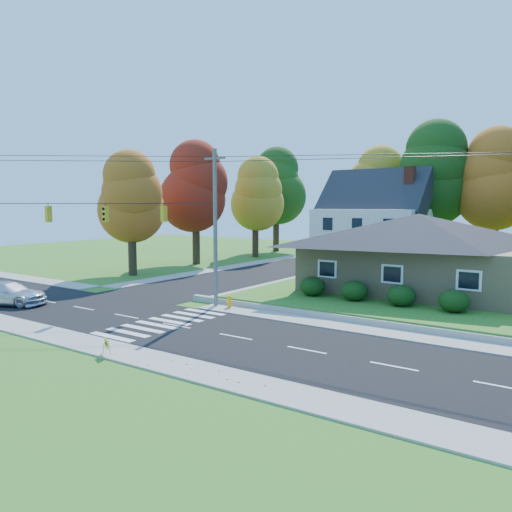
{
  "coord_description": "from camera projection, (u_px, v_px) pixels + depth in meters",
  "views": [
    {
      "loc": [
        18.54,
        -19.25,
        6.51
      ],
      "look_at": [
        -0.3,
        8.0,
        3.11
      ],
      "focal_mm": 35.0,
      "sensor_mm": 36.0,
      "label": 1
    }
  ],
  "objects": [
    {
      "name": "road_cross",
      "position": [
        293.0,
        267.0,
        52.71
      ],
      "size": [
        8.0,
        44.0,
        0.02
      ],
      "primitive_type": "cube",
      "color": "black",
      "rests_on": "ground"
    },
    {
      "name": "road_main",
      "position": [
        176.0,
        326.0,
        26.91
      ],
      "size": [
        90.0,
        8.0,
        0.02
      ],
      "primitive_type": "cube",
      "color": "black",
      "rests_on": "ground"
    },
    {
      "name": "tree_west_3",
      "position": [
        276.0,
        186.0,
        69.46
      ],
      "size": [
        7.84,
        7.84,
        14.6
      ],
      "color": "#3F2A19",
      "rests_on": "ground"
    },
    {
      "name": "colonial_house",
      "position": [
        374.0,
        224.0,
        49.33
      ],
      "size": [
        10.4,
        8.4,
        9.6
      ],
      "color": "silver",
      "rests_on": "lawn"
    },
    {
      "name": "ranch_house",
      "position": [
        417.0,
        251.0,
        35.14
      ],
      "size": [
        14.6,
        10.6,
        5.4
      ],
      "color": "tan",
      "rests_on": "lawn"
    },
    {
      "name": "hedge_row",
      "position": [
        377.0,
        293.0,
        30.57
      ],
      "size": [
        10.7,
        1.7,
        1.27
      ],
      "color": "#163A10",
      "rests_on": "lawn"
    },
    {
      "name": "tree_lot_2",
      "position": [
        496.0,
        179.0,
        48.15
      ],
      "size": [
        7.28,
        7.28,
        13.56
      ],
      "color": "#3F2A19",
      "rests_on": "lawn"
    },
    {
      "name": "silver_sedan",
      "position": [
        8.0,
        293.0,
        32.47
      ],
      "size": [
        5.56,
        3.92,
        1.5
      ],
      "primitive_type": "imported",
      "rotation": [
        0.0,
        0.0,
        1.97
      ],
      "color": "silver",
      "rests_on": "road_main"
    },
    {
      "name": "tree_west_1",
      "position": [
        195.0,
        187.0,
        54.23
      ],
      "size": [
        7.28,
        7.28,
        13.56
      ],
      "color": "#3F2A19",
      "rests_on": "ground"
    },
    {
      "name": "ground",
      "position": [
        176.0,
        326.0,
        26.91
      ],
      "size": [
        120.0,
        120.0,
        0.0
      ],
      "primitive_type": "plane",
      "color": "#3D7923"
    },
    {
      "name": "yard_sign",
      "position": [
        106.0,
        344.0,
        21.5
      ],
      "size": [
        0.57,
        0.28,
        0.76
      ],
      "color": "black",
      "rests_on": "ground"
    },
    {
      "name": "tree_west_2",
      "position": [
        255.0,
        194.0,
        61.91
      ],
      "size": [
        6.72,
        6.72,
        12.51
      ],
      "color": "#3F2A19",
      "rests_on": "ground"
    },
    {
      "name": "sidewalk_south",
      "position": [
        100.0,
        347.0,
        22.82
      ],
      "size": [
        90.0,
        2.0,
        0.08
      ],
      "primitive_type": "cube",
      "color": "#9C9A90",
      "rests_on": "ground"
    },
    {
      "name": "white_car",
      "position": [
        324.0,
        254.0,
        60.36
      ],
      "size": [
        2.44,
        3.97,
        1.23
      ],
      "primitive_type": "imported",
      "rotation": [
        0.0,
        0.0,
        0.33
      ],
      "color": "white",
      "rests_on": "road_cross"
    },
    {
      "name": "sidewalk_north",
      "position": [
        233.0,
        309.0,
        31.0
      ],
      "size": [
        90.0,
        2.0,
        0.08
      ],
      "primitive_type": "cube",
      "color": "#9C9A90",
      "rests_on": "ground"
    },
    {
      "name": "fire_hydrant",
      "position": [
        229.0,
        303.0,
        31.33
      ],
      "size": [
        0.47,
        0.37,
        0.84
      ],
      "color": "#FFAF08",
      "rests_on": "ground"
    },
    {
      "name": "tree_lot_0",
      "position": [
        377.0,
        189.0,
        55.01
      ],
      "size": [
        6.72,
        6.72,
        12.51
      ],
      "color": "#3F2A19",
      "rests_on": "lawn"
    },
    {
      "name": "tree_lot_1",
      "position": [
        430.0,
        174.0,
        50.66
      ],
      "size": [
        7.84,
        7.84,
        14.6
      ],
      "color": "#3F2A19",
      "rests_on": "lawn"
    },
    {
      "name": "traffic_infrastructure",
      "position": [
        190.0,
        230.0,
        27.58
      ],
      "size": [
        38.1,
        10.66,
        10.0
      ],
      "color": "#666059",
      "rests_on": "ground"
    },
    {
      "name": "lawn",
      "position": [
        505.0,
        290.0,
        36.71
      ],
      "size": [
        30.0,
        30.0,
        0.5
      ],
      "primitive_type": "cube",
      "color": "#3D7923",
      "rests_on": "ground"
    },
    {
      "name": "tree_west_0",
      "position": [
        131.0,
        198.0,
        45.62
      ],
      "size": [
        6.16,
        6.16,
        11.47
      ],
      "color": "#3F2A19",
      "rests_on": "ground"
    }
  ]
}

